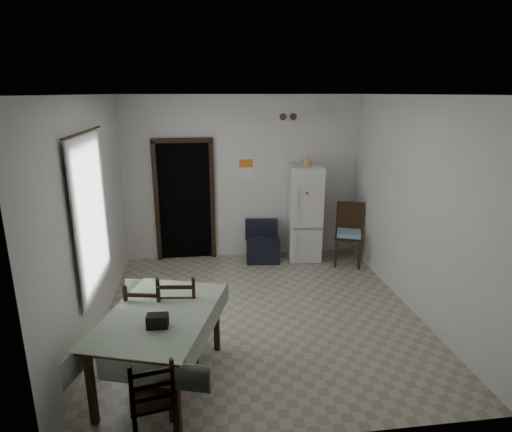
{
  "coord_description": "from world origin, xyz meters",
  "views": [
    {
      "loc": [
        -0.75,
        -5.23,
        2.92
      ],
      "look_at": [
        0.0,
        0.5,
        1.25
      ],
      "focal_mm": 30.0,
      "sensor_mm": 36.0,
      "label": 1
    }
  ],
  "objects_px": {
    "fridge": "(305,213)",
    "corner_chair": "(349,235)",
    "dining_chair_near_head": "(152,397)",
    "navy_seat": "(263,241)",
    "dining_table": "(162,348)",
    "dining_chair_far_right": "(180,313)",
    "dining_chair_far_left": "(149,319)"
  },
  "relations": [
    {
      "from": "corner_chair",
      "to": "dining_chair_near_head",
      "type": "xyz_separation_m",
      "value": [
        -2.99,
        -3.63,
        -0.1
      ]
    },
    {
      "from": "dining_chair_far_left",
      "to": "dining_chair_near_head",
      "type": "bearing_deg",
      "value": 108.24
    },
    {
      "from": "navy_seat",
      "to": "dining_chair_near_head",
      "type": "relative_size",
      "value": 0.81
    },
    {
      "from": "dining_table",
      "to": "dining_chair_far_right",
      "type": "relative_size",
      "value": 1.48
    },
    {
      "from": "dining_chair_far_left",
      "to": "corner_chair",
      "type": "bearing_deg",
      "value": -131.53
    },
    {
      "from": "navy_seat",
      "to": "corner_chair",
      "type": "xyz_separation_m",
      "value": [
        1.45,
        -0.38,
        0.19
      ]
    },
    {
      "from": "corner_chair",
      "to": "dining_chair_far_left",
      "type": "distance_m",
      "value": 3.95
    },
    {
      "from": "corner_chair",
      "to": "dining_table",
      "type": "relative_size",
      "value": 0.7
    },
    {
      "from": "dining_table",
      "to": "dining_chair_far_right",
      "type": "height_order",
      "value": "dining_chair_far_right"
    },
    {
      "from": "dining_table",
      "to": "dining_chair_near_head",
      "type": "distance_m",
      "value": 0.78
    },
    {
      "from": "dining_chair_near_head",
      "to": "corner_chair",
      "type": "bearing_deg",
      "value": -140.27
    },
    {
      "from": "corner_chair",
      "to": "dining_chair_far_left",
      "type": "height_order",
      "value": "corner_chair"
    },
    {
      "from": "navy_seat",
      "to": "dining_table",
      "type": "relative_size",
      "value": 0.46
    },
    {
      "from": "navy_seat",
      "to": "dining_chair_near_head",
      "type": "distance_m",
      "value": 4.3
    },
    {
      "from": "fridge",
      "to": "corner_chair",
      "type": "height_order",
      "value": "fridge"
    },
    {
      "from": "fridge",
      "to": "dining_table",
      "type": "xyz_separation_m",
      "value": [
        -2.28,
        -3.24,
        -0.45
      ]
    },
    {
      "from": "dining_chair_far_right",
      "to": "dining_table",
      "type": "bearing_deg",
      "value": 77.19
    },
    {
      "from": "fridge",
      "to": "dining_chair_far_right",
      "type": "xyz_separation_m",
      "value": [
        -2.1,
        -2.74,
        -0.34
      ]
    },
    {
      "from": "fridge",
      "to": "dining_chair_far_left",
      "type": "xyz_separation_m",
      "value": [
        -2.44,
        -2.78,
        -0.37
      ]
    },
    {
      "from": "navy_seat",
      "to": "corner_chair",
      "type": "distance_m",
      "value": 1.52
    },
    {
      "from": "navy_seat",
      "to": "dining_table",
      "type": "bearing_deg",
      "value": -109.56
    },
    {
      "from": "fridge",
      "to": "dining_chair_far_left",
      "type": "distance_m",
      "value": 3.72
    },
    {
      "from": "navy_seat",
      "to": "dining_chair_near_head",
      "type": "xyz_separation_m",
      "value": [
        -1.54,
        -4.02,
        0.08
      ]
    },
    {
      "from": "fridge",
      "to": "corner_chair",
      "type": "relative_size",
      "value": 1.58
    },
    {
      "from": "dining_chair_far_right",
      "to": "dining_chair_near_head",
      "type": "distance_m",
      "value": 1.29
    },
    {
      "from": "dining_chair_far_right",
      "to": "dining_chair_far_left",
      "type": "bearing_deg",
      "value": 12.78
    },
    {
      "from": "fridge",
      "to": "dining_chair_far_left",
      "type": "height_order",
      "value": "fridge"
    },
    {
      "from": "fridge",
      "to": "navy_seat",
      "type": "bearing_deg",
      "value": -173.88
    },
    {
      "from": "navy_seat",
      "to": "dining_chair_far_left",
      "type": "bearing_deg",
      "value": -115.69
    },
    {
      "from": "fridge",
      "to": "dining_chair_near_head",
      "type": "height_order",
      "value": "fridge"
    },
    {
      "from": "corner_chair",
      "to": "dining_chair_near_head",
      "type": "height_order",
      "value": "corner_chair"
    },
    {
      "from": "dining_chair_far_left",
      "to": "dining_chair_far_right",
      "type": "distance_m",
      "value": 0.35
    }
  ]
}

